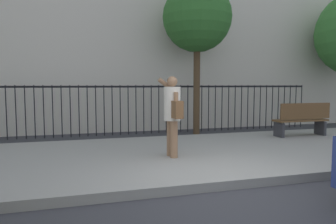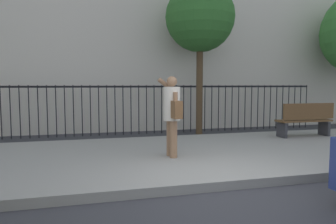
# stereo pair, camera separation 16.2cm
# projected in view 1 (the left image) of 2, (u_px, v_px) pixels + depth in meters

# --- Properties ---
(ground_plane) EXTENTS (60.00, 60.00, 0.00)m
(ground_plane) POSITION_uv_depth(u_px,v_px,m) (232.00, 190.00, 4.86)
(ground_plane) COLOR #333338
(sidewalk) EXTENTS (28.00, 4.40, 0.15)m
(sidewalk) POSITION_uv_depth(u_px,v_px,m) (185.00, 155.00, 6.96)
(sidewalk) COLOR gray
(sidewalk) RESTS_ON ground
(iron_fence) EXTENTS (12.03, 0.04, 1.60)m
(iron_fence) POSITION_uv_depth(u_px,v_px,m) (148.00, 103.00, 10.42)
(iron_fence) COLOR black
(iron_fence) RESTS_ON ground
(pedestrian_on_phone) EXTENTS (0.48, 0.67, 1.63)m
(pedestrian_on_phone) POSITION_uv_depth(u_px,v_px,m) (173.00, 111.00, 6.37)
(pedestrian_on_phone) COLOR #936B4C
(pedestrian_on_phone) RESTS_ON sidewalk
(street_bench) EXTENTS (1.60, 0.45, 0.95)m
(street_bench) POSITION_uv_depth(u_px,v_px,m) (302.00, 119.00, 9.00)
(street_bench) COLOR brown
(street_bench) RESTS_ON sidewalk
(street_tree_mid) EXTENTS (2.20, 2.20, 4.85)m
(street_tree_mid) POSITION_uv_depth(u_px,v_px,m) (197.00, 18.00, 10.10)
(street_tree_mid) COLOR #4C3823
(street_tree_mid) RESTS_ON ground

